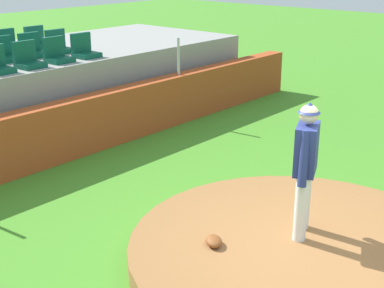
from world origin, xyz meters
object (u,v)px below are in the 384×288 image
at_px(stadium_chair_5, 84,50).
at_px(stadium_chair_16, 8,45).
at_px(pitcher, 306,160).
at_px(stadium_chair_10, 32,49).
at_px(fielding_glove, 214,241).
at_px(stadium_chair_3, 28,59).
at_px(stadium_chair_9, 4,54).
at_px(stadium_chair_11, 59,46).
at_px(stadium_chair_4, 57,54).
at_px(stadium_chair_17, 37,41).

xyz_separation_m(stadium_chair_5, stadium_chair_16, (-0.70, 1.80, 0.00)).
bearing_deg(pitcher, stadium_chair_10, 59.94).
bearing_deg(stadium_chair_10, fielding_glove, 74.14).
height_order(stadium_chair_3, stadium_chair_9, same).
bearing_deg(stadium_chair_3, pitcher, 88.82).
distance_m(pitcher, stadium_chair_5, 6.38).
height_order(stadium_chair_10, stadium_chair_16, same).
height_order(stadium_chair_9, stadium_chair_11, same).
height_order(stadium_chair_3, stadium_chair_5, same).
distance_m(stadium_chair_11, stadium_chair_16, 1.15).
bearing_deg(stadium_chair_4, stadium_chair_3, 2.15).
height_order(fielding_glove, stadium_chair_4, stadium_chair_4).
xyz_separation_m(pitcher, stadium_chair_9, (0.17, 7.04, 0.50)).
bearing_deg(stadium_chair_3, stadium_chair_17, -128.53).
xyz_separation_m(stadium_chair_11, stadium_chair_17, (0.04, 0.87, 0.00)).
distance_m(stadium_chair_3, stadium_chair_17, 2.29).
distance_m(pitcher, stadium_chair_10, 7.12).
distance_m(stadium_chair_3, stadium_chair_5, 1.40).
relative_size(pitcher, stadium_chair_5, 3.52).
xyz_separation_m(stadium_chair_3, stadium_chair_4, (0.69, 0.03, 0.00)).
relative_size(fielding_glove, stadium_chair_9, 0.60).
relative_size(stadium_chair_5, stadium_chair_16, 1.00).
distance_m(stadium_chair_4, stadium_chair_9, 1.10).
bearing_deg(stadium_chair_3, stadium_chair_4, -177.85).
distance_m(fielding_glove, stadium_chair_11, 7.01).
bearing_deg(pitcher, stadium_chair_9, 65.37).
distance_m(stadium_chair_3, stadium_chair_4, 0.69).
distance_m(pitcher, stadium_chair_3, 6.15).
height_order(stadium_chair_4, stadium_chair_5, same).
height_order(stadium_chair_5, stadium_chair_17, same).
distance_m(stadium_chair_5, stadium_chair_16, 1.93).
bearing_deg(stadium_chair_16, stadium_chair_5, 111.23).
relative_size(fielding_glove, stadium_chair_5, 0.60).
relative_size(stadium_chair_4, stadium_chair_5, 1.00).
relative_size(pitcher, fielding_glove, 5.86).
height_order(pitcher, stadium_chair_3, stadium_chair_3).
xyz_separation_m(fielding_glove, stadium_chair_9, (1.14, 6.38, 1.46)).
height_order(stadium_chair_11, stadium_chair_16, same).
distance_m(stadium_chair_9, stadium_chair_11, 1.35).
height_order(stadium_chair_3, stadium_chair_16, same).
bearing_deg(stadium_chair_5, stadium_chair_17, -90.82).
height_order(stadium_chair_9, stadium_chair_10, same).
height_order(stadium_chair_16, stadium_chair_17, same).
bearing_deg(stadium_chair_5, fielding_glove, 65.59).
distance_m(stadium_chair_11, stadium_chair_17, 0.87).
bearing_deg(stadium_chair_16, stadium_chair_11, 126.66).
xyz_separation_m(stadium_chair_4, stadium_chair_5, (0.71, 0.02, 0.00)).
xyz_separation_m(stadium_chair_10, stadium_chair_11, (0.67, 0.01, 0.00)).
bearing_deg(fielding_glove, pitcher, -84.20).
relative_size(stadium_chair_9, stadium_chair_11, 1.00).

